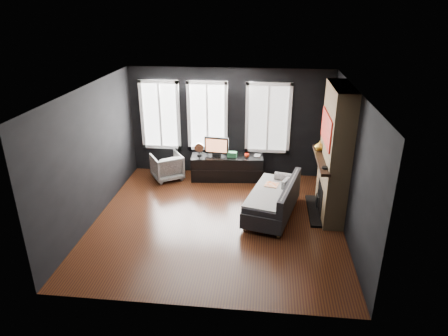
# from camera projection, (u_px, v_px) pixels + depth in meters

# --- Properties ---
(floor) EXTENTS (5.00, 5.00, 0.00)m
(floor) POSITION_uv_depth(u_px,v_px,m) (218.00, 221.00, 8.18)
(floor) COLOR black
(floor) RESTS_ON ground
(ceiling) EXTENTS (5.00, 5.00, 0.00)m
(ceiling) POSITION_uv_depth(u_px,v_px,m) (217.00, 89.00, 7.12)
(ceiling) COLOR white
(ceiling) RESTS_ON ground
(wall_back) EXTENTS (5.00, 0.02, 2.70)m
(wall_back) POSITION_uv_depth(u_px,v_px,m) (230.00, 123.00, 9.94)
(wall_back) COLOR black
(wall_back) RESTS_ON ground
(wall_left) EXTENTS (0.02, 5.00, 2.70)m
(wall_left) POSITION_uv_depth(u_px,v_px,m) (92.00, 154.00, 7.90)
(wall_left) COLOR black
(wall_left) RESTS_ON ground
(wall_right) EXTENTS (0.02, 5.00, 2.70)m
(wall_right) POSITION_uv_depth(u_px,v_px,m) (351.00, 165.00, 7.40)
(wall_right) COLOR black
(wall_right) RESTS_ON ground
(windows) EXTENTS (4.00, 0.16, 1.76)m
(windows) POSITION_uv_depth(u_px,v_px,m) (211.00, 81.00, 9.55)
(windows) COLOR white
(windows) RESTS_ON wall_back
(fireplace) EXTENTS (0.70, 1.62, 2.70)m
(fireplace) POSITION_uv_depth(u_px,v_px,m) (335.00, 153.00, 7.97)
(fireplace) COLOR #93724C
(fireplace) RESTS_ON floor
(sofa) EXTENTS (1.34, 2.00, 0.79)m
(sofa) POSITION_uv_depth(u_px,v_px,m) (272.00, 198.00, 8.26)
(sofa) COLOR #27272A
(sofa) RESTS_ON floor
(stripe_pillow) EXTENTS (0.18, 0.31, 0.31)m
(stripe_pillow) POSITION_uv_depth(u_px,v_px,m) (285.00, 186.00, 8.37)
(stripe_pillow) COLOR gray
(stripe_pillow) RESTS_ON sofa
(armchair) EXTENTS (0.93, 0.92, 0.71)m
(armchair) POSITION_uv_depth(u_px,v_px,m) (167.00, 165.00, 9.97)
(armchair) COLOR silver
(armchair) RESTS_ON floor
(media_console) EXTENTS (1.81, 0.70, 0.61)m
(media_console) POSITION_uv_depth(u_px,v_px,m) (227.00, 167.00, 9.98)
(media_console) COLOR black
(media_console) RESTS_ON floor
(monitor) EXTENTS (0.62, 0.20, 0.55)m
(monitor) POSITION_uv_depth(u_px,v_px,m) (217.00, 145.00, 9.78)
(monitor) COLOR black
(monitor) RESTS_ON media_console
(desk_fan) EXTENTS (0.24, 0.24, 0.33)m
(desk_fan) POSITION_uv_depth(u_px,v_px,m) (199.00, 149.00, 9.83)
(desk_fan) COLOR #A3A3A3
(desk_fan) RESTS_ON media_console
(mug) EXTENTS (0.12, 0.09, 0.12)m
(mug) POSITION_uv_depth(u_px,v_px,m) (247.00, 155.00, 9.77)
(mug) COLOR #F1401D
(mug) RESTS_ON media_console
(book) EXTENTS (0.15, 0.03, 0.20)m
(book) POSITION_uv_depth(u_px,v_px,m) (254.00, 152.00, 9.86)
(book) COLOR tan
(book) RESTS_ON media_console
(storage_box) EXTENTS (0.24, 0.16, 0.12)m
(storage_box) POSITION_uv_depth(u_px,v_px,m) (232.00, 154.00, 9.80)
(storage_box) COLOR #296B3D
(storage_box) RESTS_ON media_console
(mantel_vase) EXTENTS (0.22, 0.23, 0.20)m
(mantel_vase) POSITION_uv_depth(u_px,v_px,m) (320.00, 146.00, 8.41)
(mantel_vase) COLOR yellow
(mantel_vase) RESTS_ON fireplace
(mantel_clock) EXTENTS (0.15, 0.15, 0.04)m
(mantel_clock) POSITION_uv_depth(u_px,v_px,m) (325.00, 168.00, 7.53)
(mantel_clock) COLOR black
(mantel_clock) RESTS_ON fireplace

